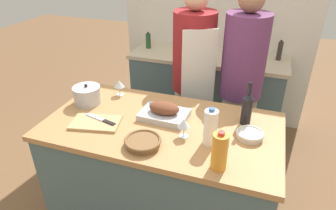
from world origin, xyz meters
name	(u,v)px	position (x,y,z in m)	size (l,w,h in m)	color
kitchen_island	(162,175)	(0.00, 0.00, 0.46)	(1.59, 0.86, 0.93)	#4C666B
back_counter	(206,92)	(0.00, 1.49, 0.46)	(1.71, 0.60, 0.91)	#4C666B
back_wall	(217,15)	(0.00, 1.84, 1.27)	(2.21, 0.10, 2.55)	silver
roasting_pan	(164,112)	(-0.01, 0.08, 0.97)	(0.34, 0.24, 0.12)	#BCBCC1
wicker_basket	(143,142)	(-0.03, -0.27, 0.95)	(0.23, 0.23, 0.05)	brown
cutting_board	(96,123)	(-0.43, -0.14, 0.94)	(0.36, 0.26, 0.02)	tan
stock_pot	(87,95)	(-0.64, 0.10, 0.99)	(0.21, 0.21, 0.16)	#B7B7BC
mixing_bowl	(250,135)	(0.58, 0.03, 0.95)	(0.18, 0.18, 0.04)	beige
juice_jug	(220,151)	(0.45, -0.32, 1.04)	(0.09, 0.09, 0.24)	orange
milk_jug	(210,127)	(0.35, -0.11, 1.04)	(0.08, 0.08, 0.25)	white
wine_bottle_green	(247,108)	(0.53, 0.20, 1.05)	(0.07, 0.07, 0.31)	black
wine_glass_left	(184,124)	(0.18, -0.09, 1.02)	(0.08, 0.08, 0.13)	silver
wine_glass_right	(119,84)	(-0.47, 0.30, 1.02)	(0.08, 0.08, 0.13)	silver
knife_chef	(101,119)	(-0.40, -0.11, 0.95)	(0.26, 0.09, 0.01)	#B7B7BC
condiment_bottle_tall	(183,46)	(-0.30, 1.53, 0.97)	(0.05, 0.05, 0.13)	#B28E2D
condiment_bottle_short	(148,41)	(-0.72, 1.51, 1.00)	(0.06, 0.06, 0.19)	#234C28
condiment_bottle_extra	(280,51)	(0.72, 1.60, 1.01)	(0.05, 0.05, 0.21)	#332D28
person_cook_aproned	(193,76)	(0.01, 0.82, 0.95)	(0.40, 0.41, 1.72)	beige
person_cook_guest	(241,81)	(0.43, 0.81, 0.96)	(0.36, 0.36, 1.74)	beige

